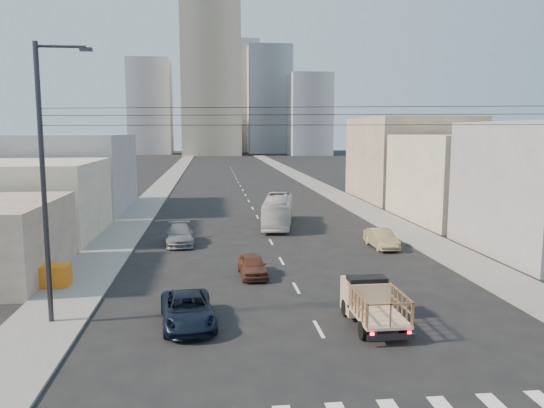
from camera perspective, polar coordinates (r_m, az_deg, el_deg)
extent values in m
plane|color=black|center=(21.43, 6.17, -15.17)|extent=(420.00, 420.00, 0.00)
cube|color=slate|center=(89.90, -11.21, 2.40)|extent=(3.50, 180.00, 0.12)
cube|color=slate|center=(91.06, 3.70, 2.60)|extent=(3.50, 180.00, 0.12)
cube|color=silver|center=(23.24, 5.06, -13.26)|extent=(0.15, 2.00, 0.01)
cube|color=silver|center=(28.82, 2.63, -9.01)|extent=(0.15, 2.00, 0.01)
cube|color=silver|center=(34.54, 1.03, -6.15)|extent=(0.15, 2.00, 0.01)
cube|color=silver|center=(40.35, -0.10, -4.10)|extent=(0.15, 2.00, 0.01)
cube|color=silver|center=(46.20, -0.94, -2.57)|extent=(0.15, 2.00, 0.01)
cube|color=silver|center=(52.09, -1.59, -1.39)|extent=(0.15, 2.00, 0.01)
cube|color=silver|center=(58.00, -2.11, -0.44)|extent=(0.15, 2.00, 0.01)
cube|color=silver|center=(63.92, -2.53, 0.33)|extent=(0.15, 2.00, 0.01)
cube|color=silver|center=(69.86, -2.88, 0.97)|extent=(0.15, 2.00, 0.01)
cube|color=silver|center=(75.81, -3.17, 1.51)|extent=(0.15, 2.00, 0.01)
cube|color=silver|center=(81.77, -3.42, 1.97)|extent=(0.15, 2.00, 0.01)
cube|color=silver|center=(87.73, -3.64, 2.37)|extent=(0.15, 2.00, 0.01)
cube|color=silver|center=(93.70, -3.83, 2.72)|extent=(0.15, 2.00, 0.01)
cube|color=silver|center=(99.67, -4.00, 3.02)|extent=(0.15, 2.00, 0.01)
cube|color=silver|center=(105.64, -4.15, 3.29)|extent=(0.15, 2.00, 0.01)
cube|color=silver|center=(111.62, -4.28, 3.53)|extent=(0.15, 2.00, 0.01)
cube|color=silver|center=(117.60, -4.40, 3.75)|extent=(0.15, 2.00, 0.01)
cube|color=silver|center=(123.58, -4.51, 3.95)|extent=(0.15, 2.00, 0.01)
cube|color=tan|center=(23.04, 11.39, -11.73)|extent=(1.90, 3.00, 0.12)
cube|color=tan|center=(24.77, 9.96, -9.68)|extent=(1.90, 1.60, 1.50)
cube|color=black|center=(24.37, 10.17, -8.51)|extent=(1.70, 0.90, 0.70)
cube|color=#2D2D33|center=(21.77, 12.65, -13.80)|extent=(1.90, 0.12, 0.22)
cube|color=#FF0C0C|center=(21.49, 10.72, -13.61)|extent=(0.15, 0.05, 0.12)
cube|color=#FF0C0C|center=(21.97, 14.56, -13.24)|extent=(0.15, 0.05, 0.12)
cylinder|color=black|center=(24.82, 7.95, -10.99)|extent=(0.25, 0.76, 0.76)
cylinder|color=black|center=(25.28, 11.75, -10.72)|extent=(0.25, 0.76, 0.76)
cylinder|color=black|center=(22.28, 9.79, -13.26)|extent=(0.25, 0.76, 0.76)
cylinder|color=black|center=(22.80, 14.00, -12.88)|extent=(0.25, 0.76, 0.76)
imported|color=black|center=(23.71, -9.05, -11.19)|extent=(2.75, 5.01, 1.33)
imported|color=silver|center=(46.96, 0.64, -0.75)|extent=(3.89, 9.86, 2.68)
imported|color=#572D1E|center=(30.94, -2.11, -6.62)|extent=(1.68, 3.79, 1.27)
imported|color=#978858|center=(39.08, 11.68, -3.67)|extent=(1.56, 4.12, 1.34)
imported|color=gray|center=(40.06, -9.90, -3.29)|extent=(2.30, 4.99, 1.41)
cylinder|color=#2D2D33|center=(24.38, -23.35, 1.65)|extent=(0.22, 0.22, 12.00)
cylinder|color=#2D2D33|center=(24.24, -21.78, 15.46)|extent=(2.00, 0.12, 0.12)
cube|color=#2D2D33|center=(23.99, -19.37, 15.42)|extent=(0.50, 0.25, 0.15)
cylinder|color=black|center=(21.21, 5.64, 10.35)|extent=(23.01, 5.02, 0.02)
cylinder|color=black|center=(21.20, 5.63, 9.54)|extent=(23.01, 5.02, 0.02)
cylinder|color=black|center=(21.19, 5.61, 8.46)|extent=(23.01, 5.02, 0.02)
cube|color=orange|center=(31.05, -22.52, -7.79)|extent=(1.80, 1.20, 0.38)
cube|color=orange|center=(30.96, -22.56, -7.11)|extent=(1.80, 1.20, 0.38)
cube|color=orange|center=(30.87, -22.59, -6.43)|extent=(1.80, 1.20, 0.38)
cube|color=#B6AB92|center=(53.13, 20.27, 2.65)|extent=(11.00, 14.00, 8.00)
cube|color=gray|center=(67.87, 14.60, 4.76)|extent=(12.00, 16.00, 10.00)
cube|color=#B6AB92|center=(45.92, -25.00, 0.41)|extent=(11.00, 12.00, 6.00)
cube|color=gray|center=(60.29, -21.05, 3.18)|extent=(12.00, 16.00, 8.00)
cube|color=gray|center=(190.45, -6.61, 14.32)|extent=(20.00, 20.00, 60.00)
cube|color=gray|center=(205.78, -0.31, 11.09)|extent=(16.00, 16.00, 40.00)
cube|color=gray|center=(200.57, -12.94, 10.12)|extent=(15.00, 15.00, 34.00)
cube|color=gray|center=(219.89, -3.92, 11.39)|extent=(18.00, 18.00, 44.00)
cube|color=gray|center=(187.50, 4.07, 9.55)|extent=(14.00, 14.00, 28.00)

